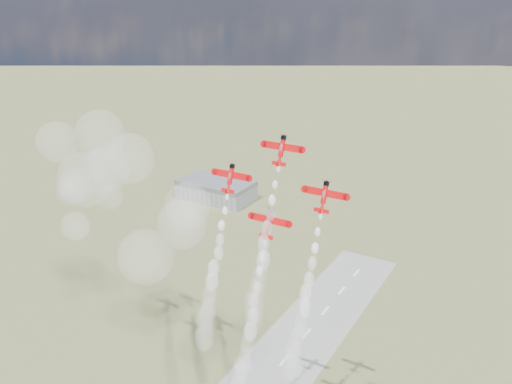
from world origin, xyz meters
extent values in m
cube|color=gray|center=(-120.00, 180.00, 5.00)|extent=(50.00, 28.00, 10.00)
cube|color=#595B60|center=(-120.00, 180.00, 11.50)|extent=(50.00, 28.00, 3.00)
cylinder|color=red|center=(13.64, 18.01, 96.34)|extent=(1.35, 2.98, 5.18)
cylinder|color=black|center=(13.64, 18.93, 98.88)|extent=(1.54, 1.78, 1.43)
cube|color=red|center=(13.64, 18.42, 96.49)|extent=(11.77, 0.86, 1.89)
cube|color=white|center=(10.46, 18.53, 96.46)|extent=(4.63, 0.21, 0.51)
cube|color=white|center=(16.83, 18.53, 96.46)|extent=(4.63, 0.21, 0.51)
cube|color=red|center=(13.64, 16.40, 92.30)|extent=(4.24, 0.47, 1.04)
cube|color=red|center=(13.64, 15.65, 92.37)|extent=(0.14, 1.97, 1.74)
ellipsoid|color=silver|center=(13.64, 17.48, 96.43)|extent=(1.06, 1.70, 2.57)
cone|color=red|center=(13.64, 16.75, 93.00)|extent=(1.35, 2.12, 2.82)
cylinder|color=red|center=(-0.69, 14.60, 86.90)|extent=(1.35, 2.98, 5.18)
cylinder|color=black|center=(-0.69, 15.52, 89.44)|extent=(1.54, 1.78, 1.43)
cube|color=red|center=(-0.69, 15.01, 87.06)|extent=(11.77, 0.86, 1.89)
cube|color=white|center=(-3.87, 15.12, 87.02)|extent=(4.63, 0.21, 0.51)
cube|color=white|center=(2.50, 15.12, 87.02)|extent=(4.63, 0.21, 0.51)
cube|color=red|center=(-0.69, 12.99, 82.87)|extent=(4.24, 0.47, 1.04)
cube|color=red|center=(-0.69, 12.24, 82.94)|extent=(0.14, 1.97, 1.74)
ellipsoid|color=silver|center=(-0.69, 14.07, 86.99)|extent=(1.06, 1.70, 2.57)
cone|color=red|center=(-0.69, 13.34, 83.56)|extent=(1.35, 2.12, 2.82)
cylinder|color=red|center=(27.97, 14.60, 86.90)|extent=(1.35, 2.98, 5.18)
cylinder|color=black|center=(27.97, 15.52, 89.44)|extent=(1.54, 1.78, 1.43)
cube|color=red|center=(27.97, 15.01, 87.06)|extent=(11.77, 0.86, 1.89)
cube|color=white|center=(24.79, 15.12, 87.02)|extent=(4.63, 0.21, 0.51)
cube|color=white|center=(31.15, 15.12, 87.02)|extent=(4.63, 0.21, 0.51)
cube|color=red|center=(27.97, 12.99, 82.87)|extent=(4.24, 0.47, 1.04)
cube|color=red|center=(27.97, 12.24, 82.94)|extent=(0.14, 1.97, 1.74)
ellipsoid|color=silver|center=(27.97, 14.07, 86.99)|extent=(1.06, 1.70, 2.57)
cone|color=red|center=(27.97, 13.34, 83.56)|extent=(1.35, 2.12, 2.82)
cylinder|color=red|center=(13.64, 11.19, 77.47)|extent=(1.35, 2.98, 5.18)
cylinder|color=black|center=(13.64, 12.11, 80.01)|extent=(1.54, 1.78, 1.43)
cube|color=red|center=(13.64, 11.60, 77.63)|extent=(11.77, 0.86, 1.89)
cube|color=white|center=(10.46, 11.71, 77.59)|extent=(4.63, 0.21, 0.51)
cube|color=white|center=(16.83, 11.71, 77.59)|extent=(4.63, 0.21, 0.51)
cube|color=red|center=(13.64, 9.58, 73.44)|extent=(4.24, 0.47, 1.04)
cube|color=red|center=(13.64, 8.83, 73.50)|extent=(0.14, 1.97, 1.74)
ellipsoid|color=silver|center=(13.64, 10.66, 77.56)|extent=(1.06, 1.70, 2.57)
cone|color=red|center=(13.64, 9.93, 74.13)|extent=(1.35, 2.12, 2.82)
sphere|color=white|center=(13.73, 16.10, 90.83)|extent=(1.03, 1.03, 1.03)
sphere|color=white|center=(13.58, 14.46, 86.90)|extent=(1.44, 1.44, 1.44)
sphere|color=white|center=(13.48, 13.06, 82.82)|extent=(1.86, 1.86, 1.86)
sphere|color=white|center=(13.88, 11.72, 79.17)|extent=(2.28, 2.28, 2.28)
sphere|color=white|center=(13.40, 10.66, 75.58)|extent=(2.70, 2.70, 2.70)
sphere|color=white|center=(13.35, 8.83, 71.75)|extent=(3.12, 3.12, 3.12)
sphere|color=white|center=(13.78, 7.88, 67.28)|extent=(3.53, 3.53, 3.53)
sphere|color=white|center=(13.94, 6.35, 64.32)|extent=(3.95, 3.95, 3.95)
sphere|color=white|center=(13.35, 5.34, 59.53)|extent=(4.37, 4.37, 4.37)
sphere|color=white|center=(13.54, 2.98, 56.22)|extent=(4.79, 4.79, 4.79)
sphere|color=white|center=(14.21, 2.14, 52.26)|extent=(5.21, 5.21, 5.21)
sphere|color=white|center=(-0.68, 12.45, 81.24)|extent=(1.03, 1.03, 1.03)
sphere|color=white|center=(-0.64, 11.25, 77.44)|extent=(1.44, 1.44, 1.44)
sphere|color=white|center=(-0.80, 9.57, 73.45)|extent=(1.86, 1.86, 1.86)
sphere|color=white|center=(-0.46, 8.19, 69.59)|extent=(2.28, 2.28, 2.28)
sphere|color=white|center=(-0.54, 7.35, 65.90)|extent=(2.70, 2.70, 2.70)
sphere|color=white|center=(-0.95, 5.25, 61.86)|extent=(3.12, 3.12, 3.12)
sphere|color=white|center=(-0.87, 4.15, 58.18)|extent=(3.53, 3.53, 3.53)
sphere|color=white|center=(-0.70, 2.43, 54.53)|extent=(3.95, 3.95, 3.95)
sphere|color=white|center=(-0.61, 1.33, 50.13)|extent=(4.37, 4.37, 4.37)
sphere|color=white|center=(-1.25, 0.58, 47.27)|extent=(4.79, 4.79, 4.79)
sphere|color=white|center=(-0.62, -0.76, 42.47)|extent=(5.21, 5.21, 5.21)
sphere|color=white|center=(28.04, 12.46, 81.37)|extent=(1.03, 1.03, 1.03)
sphere|color=white|center=(28.01, 11.10, 77.60)|extent=(1.44, 1.44, 1.44)
sphere|color=white|center=(28.04, 9.78, 73.49)|extent=(1.86, 1.86, 1.86)
sphere|color=white|center=(28.12, 8.22, 69.92)|extent=(2.28, 2.28, 2.28)
sphere|color=white|center=(27.96, 6.80, 65.67)|extent=(2.70, 2.70, 2.70)
sphere|color=white|center=(27.72, 5.62, 62.31)|extent=(3.12, 3.12, 3.12)
sphere|color=white|center=(28.11, 4.58, 58.56)|extent=(3.53, 3.53, 3.53)
sphere|color=white|center=(28.11, 2.41, 53.92)|extent=(3.95, 3.95, 3.95)
sphere|color=white|center=(27.43, 1.22, 50.67)|extent=(4.37, 4.37, 4.37)
sphere|color=white|center=(27.55, -0.38, 47.14)|extent=(4.79, 4.79, 4.79)
sphere|color=white|center=(27.54, -0.70, 43.01)|extent=(5.21, 5.21, 5.21)
sphere|color=white|center=(13.52, 9.25, 71.84)|extent=(1.03, 1.03, 1.03)
sphere|color=white|center=(13.53, 7.64, 67.87)|extent=(1.44, 1.44, 1.44)
sphere|color=white|center=(13.43, 6.45, 64.31)|extent=(1.86, 1.86, 1.86)
sphere|color=white|center=(13.59, 4.84, 60.09)|extent=(2.28, 2.28, 2.28)
sphere|color=white|center=(13.34, 3.35, 56.70)|extent=(2.70, 2.70, 2.70)
sphere|color=white|center=(14.03, 2.00, 52.71)|extent=(3.12, 3.12, 3.12)
sphere|color=white|center=(13.74, 0.97, 48.44)|extent=(3.53, 3.53, 3.53)
sphere|color=white|center=(13.84, -0.65, 45.32)|extent=(3.95, 3.95, 3.95)
sphere|color=white|center=(13.71, -1.82, 40.84)|extent=(4.37, 4.37, 4.37)
sphere|color=white|center=(13.21, -3.23, 37.69)|extent=(4.79, 4.79, 4.79)
sphere|color=white|center=(-74.47, 20.12, 66.34)|extent=(10.20, 10.20, 10.20)
sphere|color=white|center=(-76.14, 29.28, 68.10)|extent=(21.47, 21.47, 21.47)
sphere|color=white|center=(-32.52, 35.44, 63.93)|extent=(16.71, 16.71, 16.71)
sphere|color=white|center=(-69.71, 34.64, 60.44)|extent=(10.20, 10.20, 10.20)
sphere|color=white|center=(-23.74, 20.48, 64.43)|extent=(16.33, 16.33, 16.33)
sphere|color=white|center=(-47.65, 13.32, 81.58)|extent=(14.84, 14.84, 14.84)
sphere|color=white|center=(-38.77, 18.44, 49.53)|extent=(19.58, 19.58, 19.58)
sphere|color=white|center=(-70.24, 13.67, 87.33)|extent=(14.11, 14.11, 14.11)
sphere|color=white|center=(-38.46, 14.77, 86.08)|extent=(16.04, 16.04, 16.04)
sphere|color=white|center=(-53.01, 17.19, 91.17)|extent=(16.70, 16.70, 16.70)
sphere|color=white|center=(-66.98, 16.81, 71.04)|extent=(12.61, 12.61, 12.61)
sphere|color=white|center=(-67.09, 14.10, 56.31)|extent=(10.35, 10.35, 10.35)
camera|label=1|loc=(77.83, -106.55, 136.81)|focal=38.00mm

